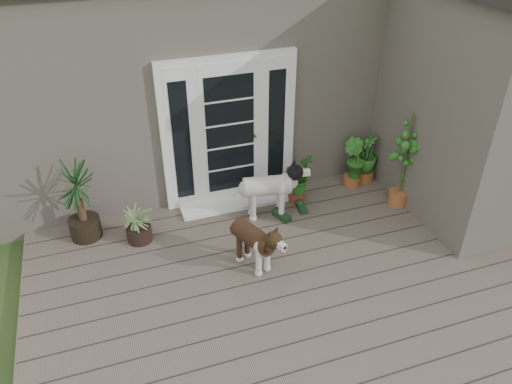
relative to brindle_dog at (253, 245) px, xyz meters
name	(u,v)px	position (x,y,z in m)	size (l,w,h in m)	color
deck	(302,296)	(0.38, -0.63, -0.38)	(6.20, 4.60, 0.12)	#6B5B4C
house_main	(206,60)	(0.38, 3.62, 1.11)	(7.40, 4.00, 3.10)	#665E54
house_wing	(474,109)	(3.28, 0.47, 1.11)	(1.60, 2.40, 3.10)	#665E54
door_unit	(229,132)	(0.18, 1.57, 0.75)	(1.90, 0.14, 2.15)	white
door_step	(235,202)	(0.18, 1.37, -0.30)	(1.60, 0.40, 0.05)	white
brindle_dog	(253,245)	(0.00, 0.00, 0.00)	(0.33, 0.78, 0.65)	#402717
white_dog	(267,194)	(0.52, 0.94, 0.04)	(0.37, 0.87, 0.73)	white
spider_plant	(138,222)	(-1.26, 0.96, -0.03)	(0.54, 0.54, 0.58)	#95BA72
yucca	(80,202)	(-1.92, 1.27, 0.23)	(0.77, 0.77, 1.11)	black
herb_a	(297,182)	(1.06, 1.17, -0.02)	(0.48, 0.48, 0.61)	#1E5B1A
herb_b	(353,169)	(2.05, 1.29, -0.05)	(0.37, 0.37, 0.55)	#1F651D
herb_c	(366,162)	(2.30, 1.37, -0.01)	(0.41, 0.41, 0.63)	#1D4C15
sapling	(405,159)	(2.43, 0.61, 0.42)	(0.43, 0.43, 1.48)	#194D16
clog_left	(282,215)	(0.69, 0.81, -0.27)	(0.16, 0.34, 0.10)	black
clog_right	(302,207)	(1.04, 0.91, -0.28)	(0.14, 0.30, 0.09)	#163818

